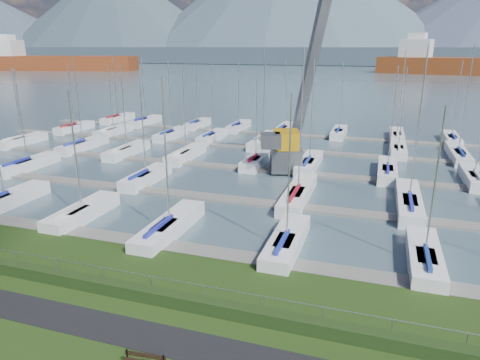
% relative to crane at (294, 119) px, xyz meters
% --- Properties ---
extents(path, '(160.00, 2.00, 0.04)m').
position_rel_crane_xyz_m(path, '(-0.97, -30.48, -5.32)').
color(path, black).
rests_on(path, grass).
extents(water, '(800.00, 540.00, 0.20)m').
position_rel_crane_xyz_m(water, '(-0.97, 232.52, -5.73)').
color(water, '#465B67').
extents(hedge, '(80.00, 0.70, 0.70)m').
position_rel_crane_xyz_m(hedge, '(-0.97, -27.88, -4.98)').
color(hedge, '#1F3312').
rests_on(hedge, grass).
extents(fence, '(80.00, 0.04, 0.04)m').
position_rel_crane_xyz_m(fence, '(-0.97, -27.48, -4.13)').
color(fence, gray).
rests_on(fence, grass).
extents(foothill, '(900.00, 80.00, 12.00)m').
position_rel_crane_xyz_m(foothill, '(-0.97, 302.52, 0.67)').
color(foothill, '#3C4B57').
rests_on(foothill, water).
extents(mountains, '(1190.00, 360.00, 115.00)m').
position_rel_crane_xyz_m(mountains, '(6.39, 377.15, 41.35)').
color(mountains, '#404C5E').
rests_on(mountains, water).
extents(docks, '(90.00, 41.60, 0.25)m').
position_rel_crane_xyz_m(docks, '(-0.97, -1.48, -5.55)').
color(docks, slate).
rests_on(docks, water).
extents(crane, '(7.36, 13.04, 22.35)m').
position_rel_crane_xyz_m(crane, '(0.00, 0.00, 0.00)').
color(crane, slate).
rests_on(crane, water).
extents(cargo_ship_west, '(87.06, 37.26, 21.50)m').
position_rel_crane_xyz_m(cargo_ship_west, '(-168.21, 158.06, -1.64)').
color(cargo_ship_west, maroon).
rests_on(cargo_ship_west, water).
extents(sailboat_fleet, '(74.96, 49.23, 13.58)m').
position_rel_crane_xyz_m(sailboat_fleet, '(-2.62, 1.53, 0.10)').
color(sailboat_fleet, silver).
rests_on(sailboat_fleet, water).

